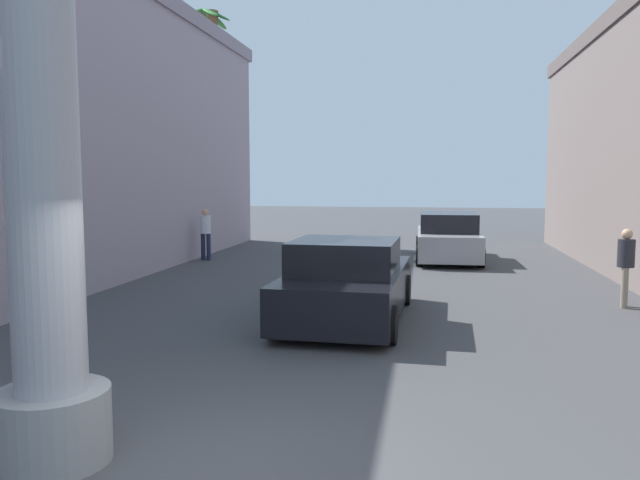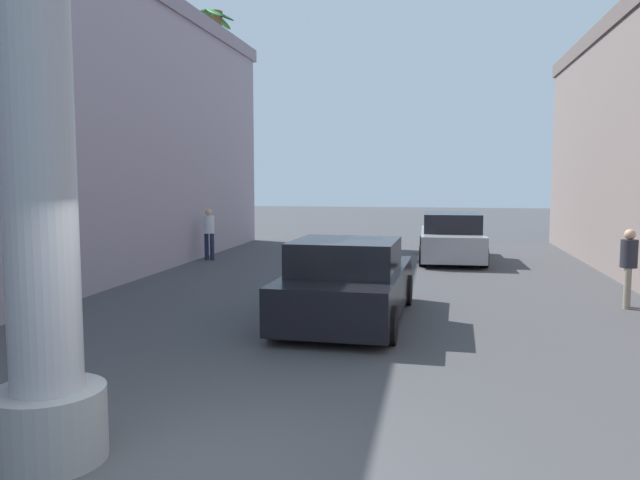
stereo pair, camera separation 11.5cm
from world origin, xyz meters
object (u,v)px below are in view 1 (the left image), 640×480
Objects in this scene: palm_tree_far_left at (206,109)px; car_far at (448,238)px; car_lead at (347,284)px; pedestrian_far_left at (206,230)px; pedestrian_mid_right at (626,262)px; palm_tree_mid_left at (100,79)px.

car_far is at bearing -17.04° from palm_tree_far_left.
car_lead is 9.71m from pedestrian_far_left.
car_far is 7.96m from pedestrian_far_left.
car_lead is 1.01× the size of car_far.
palm_tree_far_left is 5.67× the size of pedestrian_mid_right.
palm_tree_far_left is 6.30m from pedestrian_far_left.
palm_tree_mid_left is 5.25× the size of pedestrian_far_left.
car_far is 7.88m from pedestrian_mid_right.
car_far is at bearing 115.80° from pedestrian_mid_right.
pedestrian_far_left reaches higher than car_lead.
pedestrian_mid_right is at bearing -37.97° from palm_tree_far_left.
pedestrian_far_left is 12.61m from pedestrian_mid_right.
pedestrian_mid_right is (12.74, -9.94, -4.42)m from palm_tree_far_left.
pedestrian_far_left is (-5.72, 7.84, 0.29)m from car_lead.
palm_tree_mid_left is 12.70m from pedestrian_mid_right.
car_lead is at bearing -23.03° from palm_tree_mid_left.
pedestrian_mid_right is at bearing -64.20° from car_far.
palm_tree_far_left reaches higher than car_lead.
car_lead and car_far have the same top height.
palm_tree_far_left is 16.75m from pedestrian_mid_right.
pedestrian_far_left is (1.48, -4.27, -4.40)m from palm_tree_far_left.
palm_tree_mid_left is at bearing -98.21° from pedestrian_far_left.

